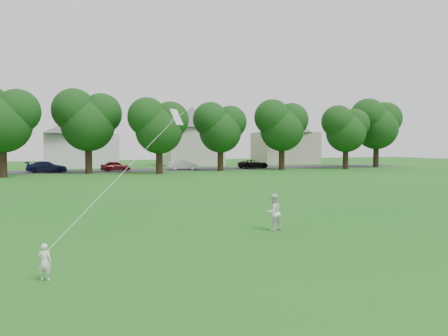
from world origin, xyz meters
name	(u,v)px	position (x,y,z in m)	size (l,w,h in m)	color
ground	(168,256)	(0.00, 0.00, 0.00)	(160.00, 160.00, 0.00)	#145A16
street	(85,171)	(0.00, 42.00, 0.01)	(90.00, 7.00, 0.01)	#2D2D30
toddler	(45,262)	(-3.13, -1.17, 0.43)	(0.31, 0.21, 0.86)	silver
older_boy	(273,212)	(4.38, 2.22, 0.66)	(0.64, 0.50, 1.32)	white
kite	(134,161)	(-0.33, 3.71, 2.51)	(3.23, 5.31, 11.88)	white
tree_row	(96,117)	(0.87, 36.23, 6.05)	(80.36, 9.22, 10.05)	black
parked_cars	(50,167)	(-3.90, 41.00, 0.61)	(55.29, 2.29, 1.25)	black
house_row	(91,133)	(1.32, 52.00, 4.79)	(77.87, 14.08, 10.40)	silver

